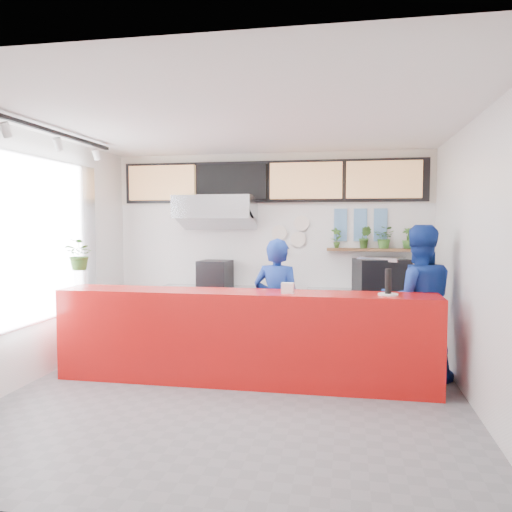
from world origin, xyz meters
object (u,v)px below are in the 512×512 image
Objects in this scene: espresso_machine at (381,275)px; staff_center at (277,305)px; panini_oven at (215,274)px; service_counter at (243,337)px; staff_right at (418,302)px; pepper_mill at (388,281)px.

espresso_machine is 1.89m from staff_center.
staff_center reaches higher than espresso_machine.
service_counter is at bearing -60.15° from panini_oven.
panini_oven is 3.15m from staff_right.
espresso_machine is at bearing 5.16° from panini_oven.
pepper_mill is at bearing -106.07° from espresso_machine.
staff_center reaches higher than service_counter.
service_counter is 6.07× the size of espresso_machine.
service_counter is 9.70× the size of panini_oven.
staff_center is 0.91× the size of staff_right.
staff_center is (1.16, -1.27, -0.25)m from panini_oven.
staff_center reaches higher than panini_oven.
staff_center is at bearing -3.52° from staff_right.
staff_right is 0.76m from pepper_mill.
staff_center is at bearing 157.92° from pepper_mill.
staff_center is (-1.37, -1.27, -0.28)m from espresso_machine.
pepper_mill is at bearing 168.13° from staff_center.
service_counter is at bearing 10.68° from staff_right.
espresso_machine is 0.39× the size of staff_right.
pepper_mill is (1.66, -0.01, 0.71)m from service_counter.
espresso_machine is 1.81m from pepper_mill.
service_counter is at bearing 179.67° from pepper_mill.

